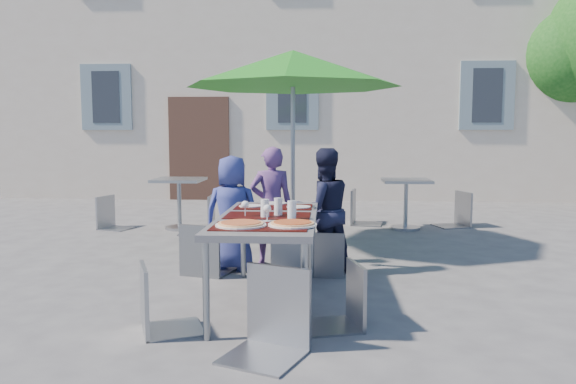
# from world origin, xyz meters

# --- Properties ---
(ground) EXTENTS (90.00, 90.00, 0.00)m
(ground) POSITION_xyz_m (0.00, 0.00, 0.00)
(ground) COLOR #48484A
(ground) RESTS_ON ground
(building) EXTENTS (13.60, 8.20, 11.10)m
(building) POSITION_xyz_m (-0.00, 11.50, 4.85)
(building) COLOR beige
(building) RESTS_ON ground
(dining_table) EXTENTS (0.80, 1.85, 0.76)m
(dining_table) POSITION_xyz_m (0.24, 0.19, 0.70)
(dining_table) COLOR #424247
(dining_table) RESTS_ON ground
(pizza_near_left) EXTENTS (0.38, 0.38, 0.03)m
(pizza_near_left) POSITION_xyz_m (0.10, -0.35, 0.77)
(pizza_near_left) COLOR white
(pizza_near_left) RESTS_ON dining_table
(pizza_near_right) EXTENTS (0.36, 0.36, 0.03)m
(pizza_near_right) POSITION_xyz_m (0.48, -0.31, 0.77)
(pizza_near_right) COLOR white
(pizza_near_right) RESTS_ON dining_table
(glassware) EXTENTS (0.46, 0.37, 0.15)m
(glassware) POSITION_xyz_m (0.30, 0.09, 0.83)
(glassware) COLOR silver
(glassware) RESTS_ON dining_table
(place_settings) EXTENTS (0.71, 0.48, 0.01)m
(place_settings) POSITION_xyz_m (0.25, 0.80, 0.76)
(place_settings) COLOR white
(place_settings) RESTS_ON dining_table
(child_0) EXTENTS (0.62, 0.44, 1.21)m
(child_0) POSITION_xyz_m (-0.25, 1.35, 0.60)
(child_0) COLOR navy
(child_0) RESTS_ON ground
(child_1) EXTENTS (0.52, 0.40, 1.29)m
(child_1) POSITION_xyz_m (0.13, 1.66, 0.65)
(child_1) COLOR #623D7D
(child_1) RESTS_ON ground
(child_2) EXTENTS (0.71, 0.57, 1.28)m
(child_2) POSITION_xyz_m (0.70, 1.32, 0.64)
(child_2) COLOR #171A33
(child_2) RESTS_ON ground
(chair_0) EXTENTS (0.54, 0.55, 1.00)m
(chair_0) POSITION_xyz_m (-0.50, 1.10, 0.59)
(chair_0) COLOR gray
(chair_0) RESTS_ON ground
(chair_1) EXTENTS (0.57, 0.58, 1.02)m
(chair_1) POSITION_xyz_m (0.37, 1.17, 0.60)
(chair_1) COLOR gray
(chair_1) RESTS_ON ground
(chair_2) EXTENTS (0.41, 0.42, 0.86)m
(chair_2) POSITION_xyz_m (0.73, 1.16, 0.50)
(chair_2) COLOR gray
(chair_2) RESTS_ON ground
(chair_3) EXTENTS (0.55, 0.55, 0.94)m
(chair_3) POSITION_xyz_m (-0.48, -0.54, 0.55)
(chair_3) COLOR #92989D
(chair_3) RESTS_ON ground
(chair_4) EXTENTS (0.50, 0.49, 0.90)m
(chair_4) POSITION_xyz_m (0.86, -0.33, 0.53)
(chair_4) COLOR gray
(chair_4) RESTS_ON ground
(chair_5) EXTENTS (0.61, 0.61, 1.06)m
(chair_5) POSITION_xyz_m (0.37, -0.86, 0.62)
(chair_5) COLOR gray
(chair_5) RESTS_ON ground
(patio_umbrella) EXTENTS (2.68, 2.68, 2.45)m
(patio_umbrella) POSITION_xyz_m (0.31, 2.60, 2.21)
(patio_umbrella) COLOR #A3A5AB
(patio_umbrella) RESTS_ON ground
(cafe_table_0) EXTENTS (0.71, 0.71, 0.76)m
(cafe_table_0) POSITION_xyz_m (-1.46, 3.77, 0.53)
(cafe_table_0) COLOR #A3A5AB
(cafe_table_0) RESTS_ON ground
(bg_chair_l_0) EXTENTS (0.52, 0.52, 0.94)m
(bg_chair_l_0) POSITION_xyz_m (-2.51, 3.75, 0.55)
(bg_chair_l_0) COLOR #92969D
(bg_chair_l_0) RESTS_ON ground
(bg_chair_r_0) EXTENTS (0.49, 0.48, 1.05)m
(bg_chair_r_0) POSITION_xyz_m (-1.02, 3.44, 0.62)
(bg_chair_r_0) COLOR gray
(bg_chair_r_0) RESTS_ON ground
(cafe_table_1) EXTENTS (0.70, 0.70, 0.75)m
(cafe_table_1) POSITION_xyz_m (1.91, 4.00, 0.51)
(cafe_table_1) COLOR #A3A5AB
(cafe_table_1) RESTS_ON ground
(bg_chair_l_1) EXTENTS (0.54, 0.53, 1.04)m
(bg_chair_l_1) POSITION_xyz_m (1.26, 4.42, 0.62)
(bg_chair_l_1) COLOR gray
(bg_chair_l_1) RESTS_ON ground
(bg_chair_r_1) EXTENTS (0.58, 0.57, 1.02)m
(bg_chair_r_1) POSITION_xyz_m (2.75, 4.32, 0.60)
(bg_chair_r_1) COLOR gray
(bg_chair_r_1) RESTS_ON ground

